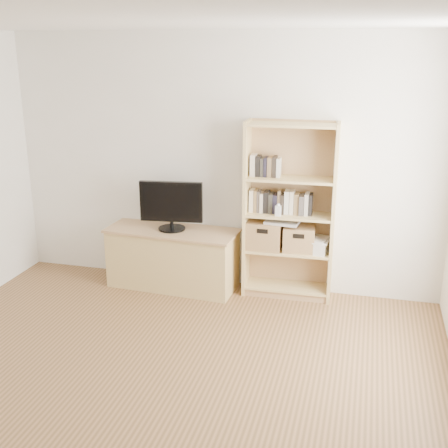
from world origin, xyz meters
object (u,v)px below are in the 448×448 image
(television, at_px, (171,206))
(bookshelf, at_px, (289,212))
(tv_stand, at_px, (173,259))
(basket_right, at_px, (299,238))
(baby_monitor, at_px, (278,211))
(laptop, at_px, (283,222))
(basket_left, at_px, (265,235))

(television, bearing_deg, bookshelf, -2.58)
(tv_stand, xyz_separation_m, basket_right, (1.31, 0.09, 0.32))
(baby_monitor, xyz_separation_m, laptop, (0.04, 0.08, -0.13))
(basket_left, relative_size, laptop, 1.04)
(tv_stand, xyz_separation_m, laptop, (1.14, 0.07, 0.48))
(tv_stand, distance_m, basket_right, 1.35)
(tv_stand, height_order, basket_left, basket_left)
(bookshelf, bearing_deg, basket_right, -2.60)
(tv_stand, distance_m, bookshelf, 1.34)
(tv_stand, bearing_deg, basket_left, 8.23)
(laptop, bearing_deg, bookshelf, 26.82)
(basket_right, relative_size, laptop, 0.93)
(baby_monitor, height_order, laptop, baby_monitor)
(basket_left, bearing_deg, tv_stand, -174.93)
(bookshelf, xyz_separation_m, basket_right, (0.11, -0.00, -0.27))
(television, bearing_deg, basket_right, -3.01)
(tv_stand, height_order, basket_right, basket_right)
(television, relative_size, baby_monitor, 6.27)
(basket_right, bearing_deg, tv_stand, 179.99)
(bookshelf, distance_m, television, 1.21)
(television, height_order, laptop, television)
(laptop, bearing_deg, television, -171.05)
(baby_monitor, relative_size, basket_left, 0.30)
(basket_left, bearing_deg, television, -174.93)
(tv_stand, height_order, bookshelf, bookshelf)
(bookshelf, relative_size, laptop, 5.41)
(basket_left, height_order, laptop, laptop)
(tv_stand, bearing_deg, television, 3.57)
(tv_stand, relative_size, basket_left, 3.87)
(television, xyz_separation_m, laptop, (1.14, 0.07, -0.10))
(basket_left, bearing_deg, baby_monitor, -32.02)
(bookshelf, height_order, laptop, bookshelf)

